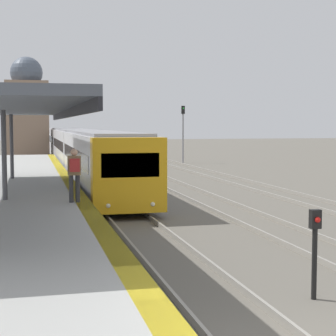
% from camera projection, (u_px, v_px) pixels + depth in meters
% --- Properties ---
extents(platform_canopy, '(4.00, 18.64, 3.07)m').
position_uv_depth(platform_canopy, '(5.00, 108.00, 17.79)').
color(platform_canopy, '#4C515B').
rests_on(platform_canopy, station_platform).
extents(person_on_platform, '(0.40, 0.40, 1.66)m').
position_uv_depth(person_on_platform, '(74.00, 171.00, 17.29)').
color(person_on_platform, '#2D2D33').
rests_on(person_on_platform, station_platform).
extents(train_near, '(2.59, 48.49, 2.99)m').
position_uv_depth(train_near, '(75.00, 147.00, 42.55)').
color(train_near, gold).
rests_on(train_near, ground_plane).
extents(signal_post_near, '(0.20, 0.21, 1.72)m').
position_uv_depth(signal_post_near, '(315.00, 244.00, 10.54)').
color(signal_post_near, black).
rests_on(signal_post_near, ground_plane).
extents(signal_mast_far, '(0.28, 0.29, 4.95)m').
position_uv_depth(signal_mast_far, '(183.00, 127.00, 48.80)').
color(signal_mast_far, gray).
rests_on(signal_mast_far, ground_plane).
extents(distant_domed_building, '(4.00, 4.00, 9.82)m').
position_uv_depth(distant_domed_building, '(27.00, 111.00, 54.02)').
color(distant_domed_building, '#89705B').
rests_on(distant_domed_building, ground_plane).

